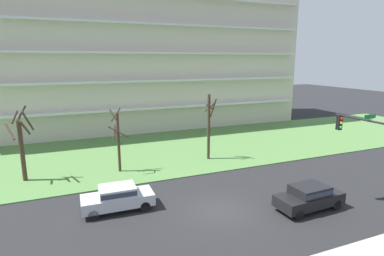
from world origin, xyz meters
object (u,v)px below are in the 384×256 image
(sedan_silver_near_left, at_px, (118,197))
(traffic_signal_mast, at_px, (384,152))
(sedan_black_center_left, at_px, (309,196))
(tree_center, at_px, (209,125))
(tree_far_left, at_px, (22,144))
(tree_left, at_px, (118,139))

(sedan_silver_near_left, bearing_deg, traffic_signal_mast, 153.03)
(sedan_black_center_left, bearing_deg, tree_center, 94.95)
(tree_far_left, bearing_deg, sedan_black_center_left, -35.37)
(tree_left, relative_size, tree_center, 0.87)
(tree_center, xyz_separation_m, traffic_signal_mast, (3.81, -14.32, 0.95))
(sedan_black_center_left, relative_size, traffic_signal_mast, 0.72)
(sedan_silver_near_left, bearing_deg, sedan_black_center_left, 159.42)
(tree_center, relative_size, sedan_black_center_left, 1.38)
(traffic_signal_mast, bearing_deg, tree_left, 130.97)
(sedan_silver_near_left, xyz_separation_m, sedan_black_center_left, (11.13, -4.50, 0.00))
(sedan_silver_near_left, bearing_deg, tree_center, -142.48)
(tree_left, bearing_deg, traffic_signal_mast, -49.03)
(tree_far_left, height_order, sedan_silver_near_left, tree_far_left)
(tree_center, bearing_deg, sedan_black_center_left, -82.69)
(tree_far_left, xyz_separation_m, sedan_silver_near_left, (5.84, -7.55, -2.11))
(tree_far_left, height_order, tree_center, tree_center)
(tree_far_left, xyz_separation_m, traffic_signal_mast, (19.30, -14.83, 1.28))
(tree_far_left, xyz_separation_m, sedan_black_center_left, (16.97, -12.05, -2.11))
(sedan_black_center_left, distance_m, traffic_signal_mast, 4.97)
(tree_far_left, distance_m, sedan_black_center_left, 20.92)
(traffic_signal_mast, bearing_deg, tree_center, 104.91)
(tree_left, relative_size, sedan_silver_near_left, 1.21)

